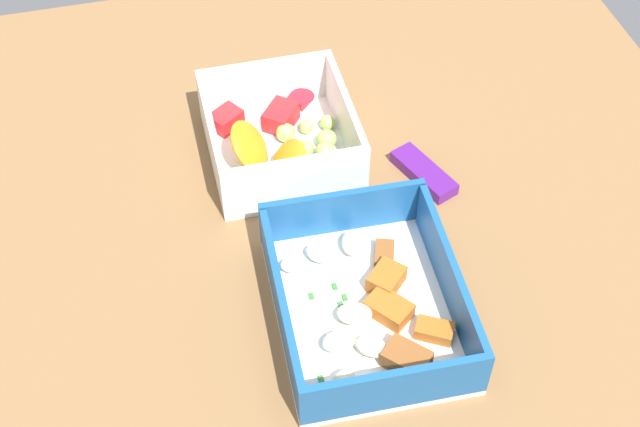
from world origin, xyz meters
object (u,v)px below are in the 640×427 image
at_px(fruit_bowl, 280,139).
at_px(candy_bar, 424,173).
at_px(paper_cup_liner, 294,73).
at_px(pasta_container, 367,305).

distance_m(fruit_bowl, candy_bar, 0.14).
relative_size(fruit_bowl, paper_cup_liner, 3.69).
bearing_deg(paper_cup_liner, fruit_bowl, -20.03).
distance_m(fruit_bowl, paper_cup_liner, 0.11).
relative_size(pasta_container, paper_cup_liner, 4.81).
distance_m(pasta_container, paper_cup_liner, 0.30).
xyz_separation_m(fruit_bowl, candy_bar, (0.06, 0.12, -0.02)).
relative_size(fruit_bowl, candy_bar, 2.03).
relative_size(candy_bar, paper_cup_liner, 1.82).
height_order(pasta_container, fruit_bowl, fruit_bowl).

